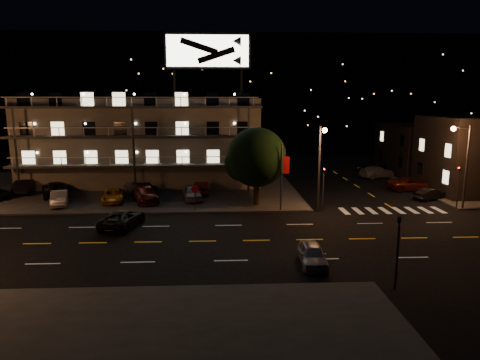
{
  "coord_description": "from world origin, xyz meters",
  "views": [
    {
      "loc": [
        -0.65,
        -30.34,
        10.22
      ],
      "look_at": [
        1.15,
        8.0,
        3.11
      ],
      "focal_mm": 32.0,
      "sensor_mm": 36.0,
      "label": 1
    }
  ],
  "objects_px": {
    "lot_car_4": "(192,193)",
    "road_car_east": "(312,254)",
    "lot_car_2": "(113,196)",
    "tree": "(256,159)",
    "lot_car_7": "(133,187)",
    "side_car_0": "(430,194)",
    "road_car_west": "(123,219)"
  },
  "relations": [
    {
      "from": "lot_car_7",
      "to": "road_car_east",
      "type": "xyz_separation_m",
      "value": [
        15.52,
        -21.66,
        -0.11
      ]
    },
    {
      "from": "lot_car_2",
      "to": "road_car_west",
      "type": "bearing_deg",
      "value": -80.31
    },
    {
      "from": "lot_car_2",
      "to": "tree",
      "type": "bearing_deg",
      "value": -15.37
    },
    {
      "from": "lot_car_2",
      "to": "road_car_east",
      "type": "height_order",
      "value": "lot_car_2"
    },
    {
      "from": "lot_car_4",
      "to": "lot_car_7",
      "type": "bearing_deg",
      "value": 142.55
    },
    {
      "from": "lot_car_4",
      "to": "road_car_east",
      "type": "bearing_deg",
      "value": -73.09
    },
    {
      "from": "lot_car_7",
      "to": "road_car_east",
      "type": "bearing_deg",
      "value": 103.21
    },
    {
      "from": "lot_car_4",
      "to": "side_car_0",
      "type": "distance_m",
      "value": 24.92
    },
    {
      "from": "tree",
      "to": "lot_car_7",
      "type": "bearing_deg",
      "value": 155.39
    },
    {
      "from": "tree",
      "to": "side_car_0",
      "type": "height_order",
      "value": "tree"
    },
    {
      "from": "lot_car_2",
      "to": "side_car_0",
      "type": "distance_m",
      "value": 32.84
    },
    {
      "from": "tree",
      "to": "lot_car_7",
      "type": "xyz_separation_m",
      "value": [
        -13.24,
        6.06,
        -3.89
      ]
    },
    {
      "from": "tree",
      "to": "lot_car_4",
      "type": "height_order",
      "value": "tree"
    },
    {
      "from": "tree",
      "to": "road_car_east",
      "type": "xyz_separation_m",
      "value": [
        2.28,
        -15.59,
        -4.0
      ]
    },
    {
      "from": "lot_car_7",
      "to": "side_car_0",
      "type": "height_order",
      "value": "lot_car_7"
    },
    {
      "from": "road_car_east",
      "to": "road_car_west",
      "type": "relative_size",
      "value": 0.76
    },
    {
      "from": "lot_car_2",
      "to": "road_car_east",
      "type": "bearing_deg",
      "value": -54.67
    },
    {
      "from": "lot_car_4",
      "to": "lot_car_2",
      "type": "bearing_deg",
      "value": 175.36
    },
    {
      "from": "road_car_east",
      "to": "lot_car_4",
      "type": "bearing_deg",
      "value": 118.64
    },
    {
      "from": "tree",
      "to": "lot_car_4",
      "type": "distance_m",
      "value": 7.77
    },
    {
      "from": "lot_car_4",
      "to": "road_car_west",
      "type": "xyz_separation_m",
      "value": [
        -5.15,
        -9.08,
        -0.17
      ]
    },
    {
      "from": "lot_car_7",
      "to": "road_car_west",
      "type": "height_order",
      "value": "road_car_west"
    },
    {
      "from": "side_car_0",
      "to": "lot_car_2",
      "type": "bearing_deg",
      "value": 66.0
    },
    {
      "from": "tree",
      "to": "road_car_east",
      "type": "relative_size",
      "value": 1.95
    },
    {
      "from": "lot_car_4",
      "to": "lot_car_7",
      "type": "height_order",
      "value": "lot_car_4"
    },
    {
      "from": "lot_car_4",
      "to": "road_car_west",
      "type": "height_order",
      "value": "lot_car_4"
    },
    {
      "from": "lot_car_7",
      "to": "lot_car_4",
      "type": "bearing_deg",
      "value": 129.03
    },
    {
      "from": "lot_car_2",
      "to": "lot_car_7",
      "type": "xyz_separation_m",
      "value": [
        1.08,
        4.32,
        -0.01
      ]
    },
    {
      "from": "tree",
      "to": "side_car_0",
      "type": "relative_size",
      "value": 2.05
    },
    {
      "from": "road_car_east",
      "to": "road_car_west",
      "type": "height_order",
      "value": "road_car_west"
    },
    {
      "from": "tree",
      "to": "lot_car_7",
      "type": "relative_size",
      "value": 1.77
    },
    {
      "from": "road_car_east",
      "to": "lot_car_7",
      "type": "bearing_deg",
      "value": 128.47
    }
  ]
}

